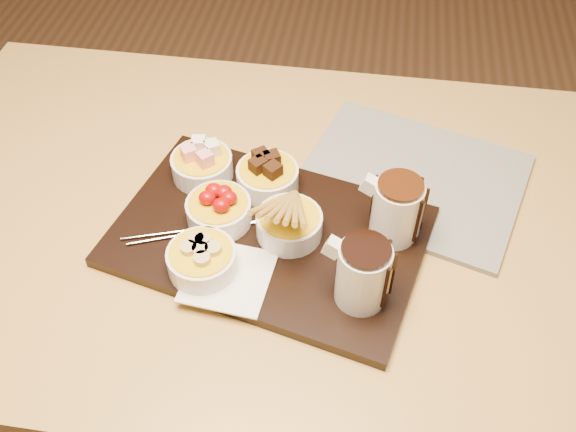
# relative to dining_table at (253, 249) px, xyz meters

# --- Properties ---
(ground) EXTENTS (5.00, 5.00, 0.00)m
(ground) POSITION_rel_dining_table_xyz_m (0.00, 0.00, -0.65)
(ground) COLOR brown
(ground) RESTS_ON ground
(dining_table) EXTENTS (1.20, 0.80, 0.75)m
(dining_table) POSITION_rel_dining_table_xyz_m (0.00, 0.00, 0.00)
(dining_table) COLOR #BE9546
(dining_table) RESTS_ON ground
(serving_board) EXTENTS (0.52, 0.40, 0.02)m
(serving_board) POSITION_rel_dining_table_xyz_m (0.04, -0.06, 0.11)
(serving_board) COLOR black
(serving_board) RESTS_ON dining_table
(napkin) EXTENTS (0.13, 0.13, 0.00)m
(napkin) POSITION_rel_dining_table_xyz_m (-0.00, -0.15, 0.12)
(napkin) COLOR white
(napkin) RESTS_ON serving_board
(bowl_marshmallows) EXTENTS (0.10, 0.10, 0.04)m
(bowl_marshmallows) POSITION_rel_dining_table_xyz_m (-0.09, 0.05, 0.14)
(bowl_marshmallows) COLOR white
(bowl_marshmallows) RESTS_ON serving_board
(bowl_cake) EXTENTS (0.10, 0.10, 0.04)m
(bowl_cake) POSITION_rel_dining_table_xyz_m (0.02, 0.04, 0.14)
(bowl_cake) COLOR white
(bowl_cake) RESTS_ON serving_board
(bowl_strawberries) EXTENTS (0.10, 0.10, 0.04)m
(bowl_strawberries) POSITION_rel_dining_table_xyz_m (-0.04, -0.04, 0.14)
(bowl_strawberries) COLOR white
(bowl_strawberries) RESTS_ON serving_board
(bowl_biscotti) EXTENTS (0.10, 0.10, 0.04)m
(bowl_biscotti) POSITION_rel_dining_table_xyz_m (0.07, -0.05, 0.14)
(bowl_biscotti) COLOR white
(bowl_biscotti) RESTS_ON serving_board
(bowl_bananas) EXTENTS (0.10, 0.10, 0.04)m
(bowl_bananas) POSITION_rel_dining_table_xyz_m (-0.04, -0.14, 0.14)
(bowl_bananas) COLOR white
(bowl_bananas) RESTS_ON serving_board
(pitcher_dark_chocolate) EXTENTS (0.09, 0.09, 0.10)m
(pitcher_dark_chocolate) POSITION_rel_dining_table_xyz_m (0.19, -0.15, 0.17)
(pitcher_dark_chocolate) COLOR silver
(pitcher_dark_chocolate) RESTS_ON serving_board
(pitcher_milk_chocolate) EXTENTS (0.09, 0.09, 0.10)m
(pitcher_milk_chocolate) POSITION_rel_dining_table_xyz_m (0.23, -0.03, 0.17)
(pitcher_milk_chocolate) COLOR silver
(pitcher_milk_chocolate) RESTS_ON serving_board
(fondue_skewers) EXTENTS (0.11, 0.26, 0.01)m
(fondue_skewers) POSITION_rel_dining_table_xyz_m (-0.05, -0.07, 0.12)
(fondue_skewers) COLOR silver
(fondue_skewers) RESTS_ON serving_board
(newspaper) EXTENTS (0.42, 0.37, 0.01)m
(newspaper) POSITION_rel_dining_table_xyz_m (0.25, 0.11, 0.10)
(newspaper) COLOR beige
(newspaper) RESTS_ON dining_table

